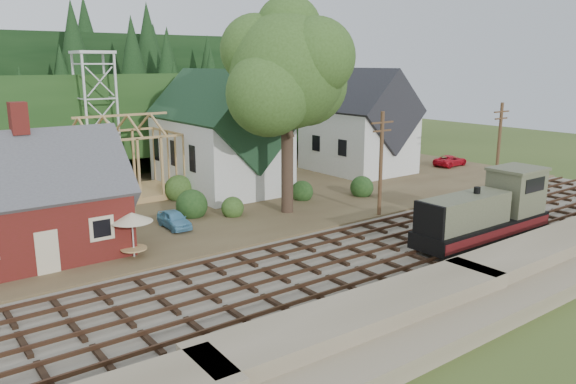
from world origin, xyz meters
TOP-DOWN VIEW (x-y plane):
  - ground at (0.00, 0.00)m, footprint 140.00×140.00m
  - embankment at (0.00, -8.50)m, footprint 64.00×5.00m
  - railroad_bed at (0.00, 0.00)m, footprint 64.00×11.00m
  - village_flat at (0.00, 18.00)m, footprint 64.00×26.00m
  - hillside at (0.00, 42.00)m, footprint 70.00×28.96m
  - ridge at (0.00, 58.00)m, footprint 80.00×20.00m
  - depot at (-16.00, 11.00)m, footprint 10.80×7.41m
  - church at (2.00, 19.68)m, footprint 8.40×15.17m
  - farmhouse at (18.00, 19.00)m, footprint 8.40×10.80m
  - timber_frame at (-6.00, 22.00)m, footprint 8.20×6.20m
  - lattice_tower at (-6.00, 28.00)m, footprint 3.20×3.20m
  - big_tree at (2.17, 10.08)m, footprint 10.90×8.40m
  - telegraph_pole_near at (7.00, 5.20)m, footprint 2.20×0.28m
  - telegraph_pole_far at (22.00, 5.20)m, footprint 2.20×0.28m
  - locomotive at (8.39, -3.00)m, footprint 11.06×2.77m
  - car_blue at (-6.76, 11.31)m, footprint 1.58×3.60m
  - car_green at (-16.92, 10.24)m, footprint 3.71×2.26m
  - car_red at (28.00, 14.71)m, footprint 4.42×2.28m
  - patio_set at (-11.28, 7.34)m, footprint 2.41×2.41m

SIDE VIEW (x-z plane):
  - ground at x=0.00m, z-range 0.00..0.00m
  - embankment at x=0.00m, z-range -0.80..0.80m
  - hillside at x=0.00m, z-range -6.37..6.37m
  - ridge at x=0.00m, z-range -6.00..6.00m
  - railroad_bed at x=0.00m, z-range 0.00..0.16m
  - village_flat at x=0.00m, z-range 0.00..0.30m
  - car_green at x=-16.92m, z-range 0.30..1.45m
  - car_red at x=28.00m, z-range 0.30..1.49m
  - car_blue at x=-6.76m, z-range 0.30..1.50m
  - locomotive at x=8.39m, z-range -0.23..4.22m
  - patio_set at x=-11.28m, z-range 1.24..3.92m
  - depot at x=-16.00m, z-range -1.29..7.71m
  - timber_frame at x=-6.00m, z-range -0.23..6.76m
  - telegraph_pole_near at x=7.00m, z-range 0.25..8.25m
  - telegraph_pole_far at x=22.00m, z-range 0.25..8.25m
  - farmhouse at x=18.00m, z-range -0.43..10.17m
  - church at x=2.00m, z-range -1.32..11.68m
  - lattice_tower at x=-6.00m, z-range 3.97..16.10m
  - big_tree at x=2.17m, z-range 2.87..17.57m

